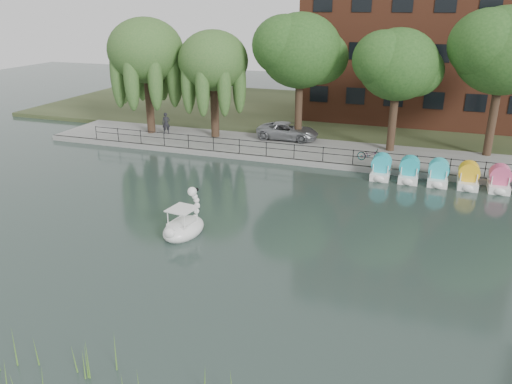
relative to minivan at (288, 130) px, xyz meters
The scene contains 16 objects.
ground_plane 18.14m from the minivan, 84.23° to the right, with size 120.00×120.00×0.00m, color #3A4F4A.
promenade 2.88m from the minivan, 47.88° to the right, with size 40.00×6.00×0.40m, color gray.
kerb 5.37m from the minivan, 69.86° to the right, with size 40.00×0.25×0.40m, color gray.
land_strip 12.16m from the minivan, 81.37° to the left, with size 60.00×22.00×0.36m, color #47512D.
railing 5.10m from the minivan, 69.09° to the right, with size 32.00×0.05×1.00m.
apartment_building 16.97m from the minivan, 53.58° to the left, with size 20.00×10.07×18.00m.
willow_left 12.65m from the minivan, behind, with size 5.88×5.88×9.01m.
willow_mid 7.70m from the minivan, 169.89° to the right, with size 5.32×5.32×8.15m.
broadleaf_center 5.96m from the minivan, ahead, with size 6.00×6.00×9.25m.
broadleaf_right 9.42m from the minivan, ahead, with size 5.40×5.40×8.32m.
broadleaf_far 15.63m from the minivan, ahead, with size 6.30×6.30×9.71m.
minivan is the anchor object (origin of this frame).
bicycle 7.75m from the minivan, 28.83° to the right, with size 1.72×0.60×1.00m, color gray.
pedestrian 9.88m from the minivan, behind, with size 0.71×0.48×1.98m, color black.
swan_boat 17.28m from the minivan, 90.53° to the right, with size 1.92×2.71×2.13m.
pedal_boat_row 13.33m from the minivan, 25.62° to the right, with size 9.65×1.70×1.40m.
Camera 1 is at (8.40, -18.47, 10.33)m, focal length 35.00 mm.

